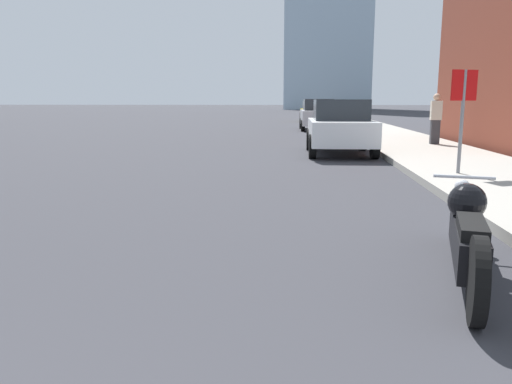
{
  "coord_description": "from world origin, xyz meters",
  "views": [
    {
      "loc": [
        2.07,
        0.09,
        1.6
      ],
      "look_at": [
        1.59,
        5.66,
        0.58
      ],
      "focal_mm": 35.0,
      "sensor_mm": 36.0,
      "label": 1
    }
  ],
  "objects": [
    {
      "name": "stop_sign",
      "position": [
        5.32,
        10.48,
        1.55
      ],
      "size": [
        0.57,
        0.26,
        2.06
      ],
      "color": "slate",
      "rests_on": "sidewalk"
    },
    {
      "name": "sidewalk",
      "position": [
        6.05,
        40.0,
        0.07
      ],
      "size": [
        3.23,
        240.0,
        0.15
      ],
      "color": "#9E998E",
      "rests_on": "ground_plane"
    },
    {
      "name": "motorcycle",
      "position": [
        3.63,
        4.69,
        0.41
      ],
      "size": [
        0.91,
        2.71,
        0.82
      ],
      "rotation": [
        0.0,
        0.0,
        -0.24
      ],
      "color": "black",
      "rests_on": "ground_plane"
    },
    {
      "name": "parked_car_yellow",
      "position": [
        3.09,
        39.85,
        0.81
      ],
      "size": [
        1.99,
        4.08,
        1.57
      ],
      "rotation": [
        0.0,
        0.0,
        0.06
      ],
      "color": "gold",
      "rests_on": "ground_plane"
    },
    {
      "name": "pedestrian",
      "position": [
        6.68,
        17.59,
        1.02
      ],
      "size": [
        0.36,
        0.24,
        1.69
      ],
      "color": "#38383D",
      "rests_on": "sidewalk"
    },
    {
      "name": "parked_car_silver",
      "position": [
        3.1,
        28.27,
        0.84
      ],
      "size": [
        2.03,
        4.51,
        1.7
      ],
      "rotation": [
        0.0,
        0.0,
        0.03
      ],
      "color": "#BCBCC1",
      "rests_on": "ground_plane"
    },
    {
      "name": "parked_car_white",
      "position": [
        3.31,
        15.4,
        0.83
      ],
      "size": [
        1.97,
        3.97,
        1.64
      ],
      "rotation": [
        0.0,
        0.0,
        0.01
      ],
      "color": "silver",
      "rests_on": "ground_plane"
    }
  ]
}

